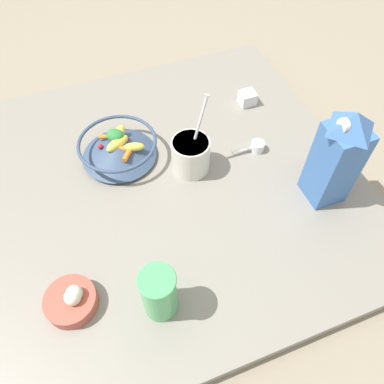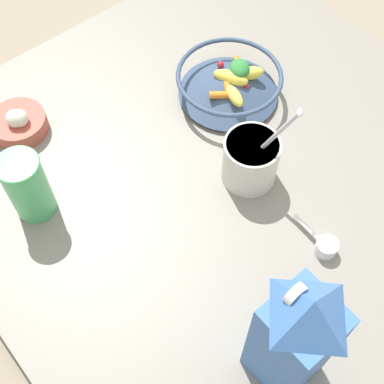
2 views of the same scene
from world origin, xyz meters
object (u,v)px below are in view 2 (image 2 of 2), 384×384
(yogurt_tub, at_px, (251,158))
(drinking_cup, at_px, (27,186))
(fruit_bowl, at_px, (229,83))
(garlic_bowl, at_px, (19,123))
(milk_carton, at_px, (295,338))

(yogurt_tub, height_order, drinking_cup, yogurt_tub)
(fruit_bowl, relative_size, yogurt_tub, 1.01)
(fruit_bowl, xyz_separation_m, drinking_cup, (0.47, -0.03, 0.04))
(yogurt_tub, distance_m, garlic_bowl, 0.48)
(drinking_cup, distance_m, garlic_bowl, 0.20)
(fruit_bowl, relative_size, garlic_bowl, 1.95)
(fruit_bowl, bearing_deg, milk_carton, 56.14)
(milk_carton, distance_m, drinking_cup, 0.53)
(yogurt_tub, relative_size, drinking_cup, 1.53)
(drinking_cup, bearing_deg, fruit_bowl, 176.86)
(fruit_bowl, distance_m, yogurt_tub, 0.21)
(fruit_bowl, distance_m, garlic_bowl, 0.44)
(milk_carton, bearing_deg, garlic_bowl, -84.05)
(milk_carton, bearing_deg, fruit_bowl, -123.86)
(garlic_bowl, bearing_deg, milk_carton, 95.95)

